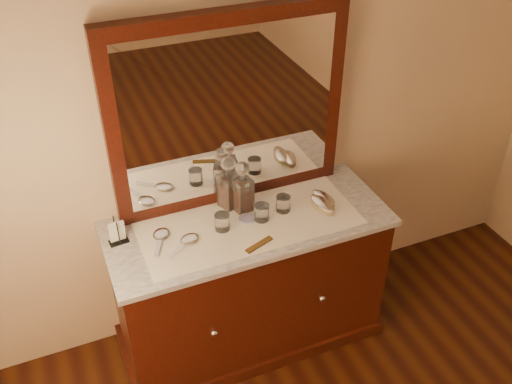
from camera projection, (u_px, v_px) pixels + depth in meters
dresser_cabinet at (249, 284)px, 3.11m from camera, size 1.40×0.55×0.82m
dresser_plinth at (249, 329)px, 3.33m from camera, size 1.46×0.59×0.08m
knob_left at (214, 333)px, 2.78m from camera, size 0.04×0.04×0.04m
knob_right at (322, 298)px, 2.97m from camera, size 0.04×0.04×0.04m
marble_top at (248, 224)px, 2.86m from camera, size 1.44×0.59×0.03m
mirror_frame at (229, 112)px, 2.74m from camera, size 1.20×0.08×1.00m
mirror_glass at (231, 115)px, 2.72m from camera, size 1.06×0.01×0.86m
lace_runner at (250, 223)px, 2.84m from camera, size 1.10×0.45×0.00m
pin_dish at (247, 219)px, 2.85m from camera, size 0.10×0.10×0.01m
comb at (259, 245)px, 2.70m from camera, size 0.16×0.08×0.01m
napkin_rack at (117, 233)px, 2.70m from camera, size 0.10×0.06×0.14m
decanter_left at (229, 187)px, 2.89m from camera, size 0.12×0.12×0.30m
decanter_right at (243, 192)px, 2.87m from camera, size 0.10×0.10×0.29m
brush_near at (322, 205)px, 2.92m from camera, size 0.11×0.19×0.05m
brush_far at (324, 198)px, 2.97m from camera, size 0.10×0.17×0.04m
hand_mirror_outer at (161, 237)px, 2.74m from camera, size 0.13×0.21×0.02m
hand_mirror_inner at (187, 241)px, 2.71m from camera, size 0.20×0.16×0.02m
tumblers at (256, 212)px, 2.84m from camera, size 0.42×0.10×0.09m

